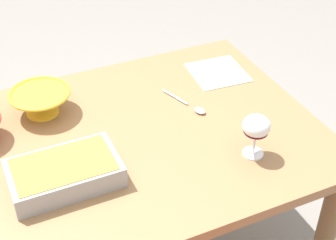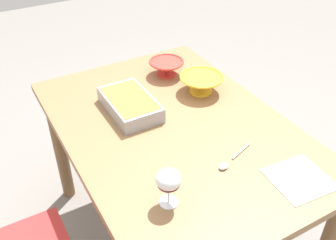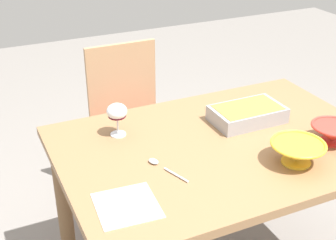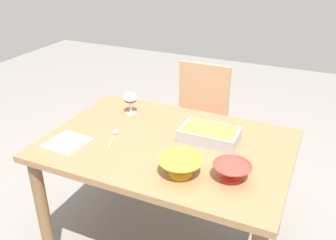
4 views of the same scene
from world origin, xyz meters
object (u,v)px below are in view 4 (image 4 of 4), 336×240
at_px(dining_table, 167,159).
at_px(chair, 199,120).
at_px(mixing_bowl, 232,170).
at_px(serving_spoon, 114,135).
at_px(small_bowl, 181,166).
at_px(napkin, 67,142).
at_px(wine_glass, 130,99).
at_px(casserole_dish, 210,134).

bearing_deg(dining_table, chair, -82.59).
xyz_separation_m(mixing_bowl, serving_spoon, (0.71, -0.13, -0.04)).
distance_m(dining_table, serving_spoon, 0.33).
bearing_deg(small_bowl, chair, -74.91).
distance_m(mixing_bowl, serving_spoon, 0.72).
height_order(mixing_bowl, small_bowl, small_bowl).
bearing_deg(chair, mixing_bowl, 117.23).
bearing_deg(small_bowl, mixing_bowl, -164.36).
relative_size(chair, small_bowl, 4.41).
bearing_deg(chair, napkin, 69.49).
xyz_separation_m(mixing_bowl, napkin, (0.91, 0.04, -0.04)).
xyz_separation_m(dining_table, wine_glass, (0.36, -0.24, 0.21)).
bearing_deg(small_bowl, dining_table, -54.03).
distance_m(small_bowl, napkin, 0.68).
bearing_deg(chair, casserole_dish, 113.79).
height_order(casserole_dish, mixing_bowl, mixing_bowl).
xyz_separation_m(chair, napkin, (0.39, 1.05, 0.26)).
distance_m(dining_table, chair, 0.84).
distance_m(chair, casserole_dish, 0.82).
height_order(casserole_dish, small_bowl, small_bowl).
bearing_deg(wine_glass, mixing_bowl, 151.13).
xyz_separation_m(serving_spoon, napkin, (0.20, 0.17, -0.01)).
distance_m(chair, napkin, 1.15).
distance_m(dining_table, casserole_dish, 0.28).
bearing_deg(wine_glass, casserole_dish, 167.93).
bearing_deg(dining_table, casserole_dish, -149.36).
relative_size(dining_table, serving_spoon, 6.66).
bearing_deg(mixing_bowl, chair, -62.77).
bearing_deg(napkin, wine_glass, -106.10).
height_order(mixing_bowl, serving_spoon, mixing_bowl).
distance_m(mixing_bowl, small_bowl, 0.24).
distance_m(chair, serving_spoon, 0.94).
height_order(small_bowl, napkin, small_bowl).
bearing_deg(casserole_dish, chair, -66.21).
height_order(chair, napkin, chair).
bearing_deg(serving_spoon, casserole_dish, -160.45).
bearing_deg(mixing_bowl, small_bowl, 15.64).
bearing_deg(chair, dining_table, 97.41).
bearing_deg(casserole_dish, serving_spoon, 19.55).
xyz_separation_m(wine_glass, mixing_bowl, (-0.77, 0.43, -0.06)).
bearing_deg(small_bowl, napkin, -1.74).
xyz_separation_m(dining_table, chair, (0.11, -0.82, -0.15)).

